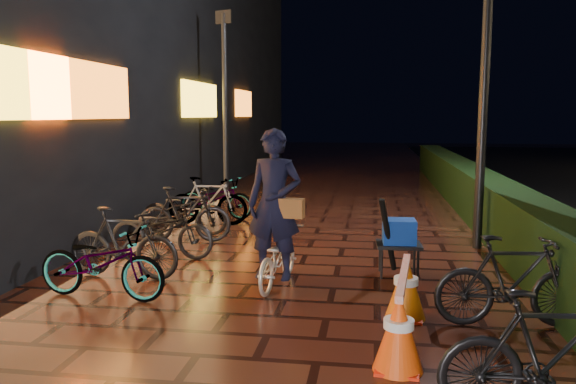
# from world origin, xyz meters

# --- Properties ---
(ground) EXTENTS (80.00, 80.00, 0.00)m
(ground) POSITION_xyz_m (0.00, 0.00, 0.00)
(ground) COLOR #381911
(ground) RESTS_ON ground
(hedge) EXTENTS (0.70, 20.00, 1.00)m
(hedge) POSITION_xyz_m (3.30, 8.00, 0.50)
(hedge) COLOR black
(hedge) RESTS_ON ground
(storefront_block) EXTENTS (12.09, 22.00, 9.00)m
(storefront_block) POSITION_xyz_m (-9.50, 11.50, 4.50)
(storefront_block) COLOR black
(storefront_block) RESTS_ON ground
(lamp_post_hedge) EXTENTS (0.54, 0.25, 5.65)m
(lamp_post_hedge) POSITION_xyz_m (2.79, 4.25, 3.11)
(lamp_post_hedge) COLOR black
(lamp_post_hedge) RESTS_ON ground
(lamp_post_sf) EXTENTS (0.45, 0.21, 4.77)m
(lamp_post_sf) POSITION_xyz_m (-2.68, 8.60, 2.63)
(lamp_post_sf) COLOR black
(lamp_post_sf) RESTS_ON ground
(cyclist) EXTENTS (0.77, 1.49, 2.05)m
(cyclist) POSITION_xyz_m (-0.19, 1.63, 0.76)
(cyclist) COLOR silver
(cyclist) RESTS_ON ground
(traffic_barrier) EXTENTS (0.58, 1.74, 0.70)m
(traffic_barrier) POSITION_xyz_m (1.34, 0.07, 0.35)
(traffic_barrier) COLOR #FF4A0D
(traffic_barrier) RESTS_ON ground
(cart_assembly) EXTENTS (0.63, 0.65, 1.14)m
(cart_assembly) POSITION_xyz_m (1.39, 2.37, 0.58)
(cart_assembly) COLOR black
(cart_assembly) RESTS_ON ground
(parked_bikes_storefront) EXTENTS (1.97, 6.20, 0.98)m
(parked_bikes_storefront) POSITION_xyz_m (-2.27, 3.68, 0.46)
(parked_bikes_storefront) COLOR black
(parked_bikes_storefront) RESTS_ON ground
(parked_bikes_hedge) EXTENTS (1.84, 2.48, 0.98)m
(parked_bikes_hedge) POSITION_xyz_m (2.42, -0.30, 0.49)
(parked_bikes_hedge) COLOR black
(parked_bikes_hedge) RESTS_ON ground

